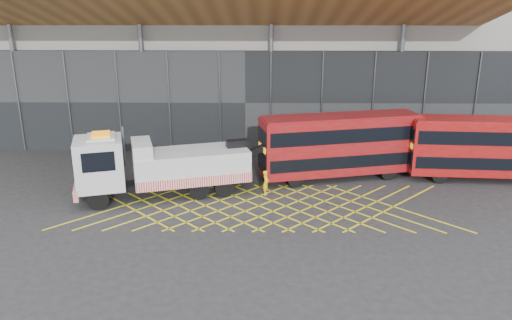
{
  "coord_description": "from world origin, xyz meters",
  "views": [
    {
      "loc": [
        3.45,
        -27.51,
        11.67
      ],
      "look_at": [
        3.0,
        1.5,
        2.4
      ],
      "focal_mm": 35.0,
      "sensor_mm": 36.0,
      "label": 1
    }
  ],
  "objects_px": {
    "bus_second": "(489,146)",
    "worker": "(266,183)",
    "recovery_truck": "(158,165)",
    "bus_towed": "(340,144)"
  },
  "relations": [
    {
      "from": "recovery_truck",
      "to": "worker",
      "type": "bearing_deg",
      "value": -13.54
    },
    {
      "from": "recovery_truck",
      "to": "bus_second",
      "type": "relative_size",
      "value": 1.16
    },
    {
      "from": "bus_second",
      "to": "recovery_truck",
      "type": "bearing_deg",
      "value": -167.25
    },
    {
      "from": "recovery_truck",
      "to": "bus_towed",
      "type": "height_order",
      "value": "bus_towed"
    },
    {
      "from": "bus_second",
      "to": "worker",
      "type": "bearing_deg",
      "value": -164.76
    },
    {
      "from": "bus_second",
      "to": "worker",
      "type": "distance_m",
      "value": 15.4
    },
    {
      "from": "bus_second",
      "to": "worker",
      "type": "xyz_separation_m",
      "value": [
        -15.02,
        -3.01,
        -1.59
      ]
    },
    {
      "from": "recovery_truck",
      "to": "bus_towed",
      "type": "bearing_deg",
      "value": 0.03
    },
    {
      "from": "recovery_truck",
      "to": "worker",
      "type": "xyz_separation_m",
      "value": [
        6.68,
        0.37,
        -1.22
      ]
    },
    {
      "from": "bus_towed",
      "to": "worker",
      "type": "distance_m",
      "value": 6.15
    }
  ]
}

